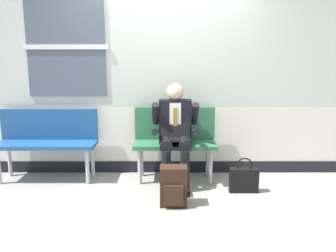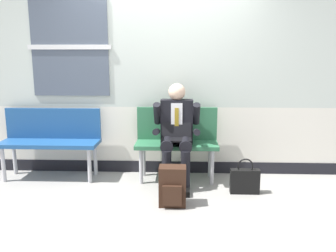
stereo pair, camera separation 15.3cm
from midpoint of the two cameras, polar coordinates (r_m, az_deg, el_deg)
ground_plane at (r=4.18m, az=-2.50°, el=-10.62°), size 18.00×18.00×0.00m
station_wall at (r=4.60m, az=-2.43°, el=8.41°), size 5.99×0.17×2.67m
bench_with_person at (r=4.44m, az=0.34°, el=-1.96°), size 1.04×0.42×0.92m
bench_empty at (r=4.73m, az=-20.02°, el=-1.86°), size 1.26×0.42×0.90m
person_seated at (r=4.22m, az=0.35°, el=-0.93°), size 0.57×0.70×1.24m
backpack at (r=3.72m, az=-0.11°, el=-9.98°), size 0.29×0.23×0.43m
handbag at (r=4.16m, az=11.56°, el=-8.68°), size 0.33×0.10×0.42m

